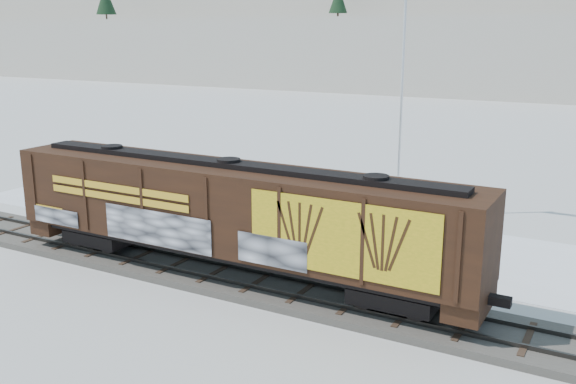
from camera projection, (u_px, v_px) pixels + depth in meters
The scene contains 8 objects.
ground at pixel (217, 278), 26.04m from camera, with size 500.00×500.00×0.00m, color white.
rail_track at pixel (217, 275), 26.00m from camera, with size 50.00×3.40×0.43m.
parking_strip at pixel (303, 230), 32.39m from camera, with size 40.00×8.00×0.03m, color white.
hopper_railcar at pixel (230, 211), 24.98m from camera, with size 20.03×3.06×4.48m.
flagpole at pixel (402, 126), 33.53m from camera, with size 2.30×0.90×12.99m.
car_silver at pixel (148, 189), 37.89m from camera, with size 1.63×4.04×1.38m, color #B6B9BD.
car_white at pixel (263, 208), 33.13m from camera, with size 1.77×5.07×1.67m, color silver.
car_dark at pixel (374, 227), 30.60m from camera, with size 1.79×4.39×1.27m, color black.
Camera 1 is at (14.37, -19.93, 9.76)m, focal length 40.00 mm.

